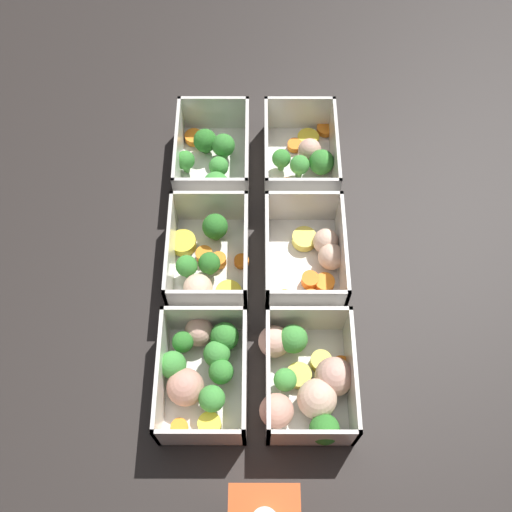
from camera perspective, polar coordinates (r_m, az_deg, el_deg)
name	(u,v)px	position (r m, az deg, el deg)	size (l,w,h in m)	color
ground_plane	(256,264)	(0.87, 0.00, -0.78)	(4.00, 4.00, 0.00)	#282321
container_near_left	(307,381)	(0.78, 4.85, -11.74)	(0.16, 0.14, 0.07)	silver
container_near_center	(310,256)	(0.85, 5.19, 0.01)	(0.16, 0.12, 0.07)	silver
container_near_right	(303,157)	(0.94, 4.46, 9.41)	(0.17, 0.12, 0.07)	silver
container_far_left	(201,370)	(0.78, -5.27, -10.77)	(0.17, 0.11, 0.07)	silver
container_far_center	(206,259)	(0.85, -4.74, -0.30)	(0.16, 0.12, 0.07)	silver
container_far_right	(212,157)	(0.94, -4.25, 9.39)	(0.16, 0.11, 0.07)	silver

